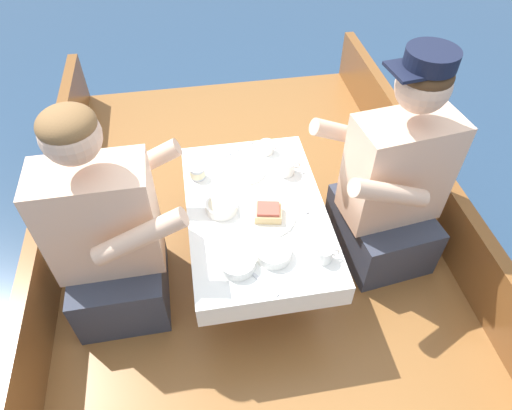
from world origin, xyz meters
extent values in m
plane|color=navy|center=(0.00, 0.00, 0.00)|extent=(60.00, 60.00, 0.00)
cube|color=brown|center=(0.00, 0.00, 0.18)|extent=(1.87, 2.97, 0.36)
cube|color=brown|center=(-0.91, 0.00, 0.51)|extent=(0.06, 2.97, 0.31)
cube|color=brown|center=(0.91, 0.00, 0.51)|extent=(0.06, 2.97, 0.31)
cylinder|color=#B2B2B7|center=(0.00, -0.09, 0.54)|extent=(0.07, 0.07, 0.36)
cube|color=brown|center=(0.00, -0.09, 0.73)|extent=(0.53, 0.84, 0.02)
cube|color=white|center=(0.00, -0.09, 0.74)|extent=(0.56, 0.87, 0.00)
cube|color=white|center=(0.00, -0.53, 0.68)|extent=(0.56, 0.00, 0.10)
cube|color=white|center=(0.00, 0.34, 0.68)|extent=(0.56, 0.00, 0.10)
cube|color=#333847|center=(-0.58, -0.15, 0.49)|extent=(0.36, 0.44, 0.26)
cube|color=beige|center=(-0.58, -0.15, 0.85)|extent=(0.40, 0.22, 0.46)
sphere|color=beige|center=(-0.58, -0.15, 1.23)|extent=(0.19, 0.19, 0.19)
ellipsoid|color=brown|center=(-0.58, -0.15, 1.27)|extent=(0.18, 0.18, 0.10)
cylinder|color=beige|center=(-0.43, 0.03, 0.93)|extent=(0.34, 0.07, 0.21)
cylinder|color=beige|center=(-0.43, -0.33, 0.93)|extent=(0.34, 0.07, 0.21)
cube|color=#333847|center=(0.58, -0.08, 0.49)|extent=(0.41, 0.48, 0.26)
cube|color=beige|center=(0.58, -0.08, 0.85)|extent=(0.42, 0.27, 0.47)
sphere|color=beige|center=(0.58, -0.08, 1.24)|extent=(0.19, 0.19, 0.19)
ellipsoid|color=#472D19|center=(0.58, -0.08, 1.28)|extent=(0.18, 0.18, 0.11)
cylinder|color=beige|center=(0.46, -0.28, 0.93)|extent=(0.34, 0.11, 0.21)
cylinder|color=beige|center=(0.41, 0.07, 0.93)|extent=(0.34, 0.11, 0.21)
cylinder|color=black|center=(0.58, -0.08, 1.34)|extent=(0.18, 0.18, 0.06)
cube|color=black|center=(0.50, -0.10, 1.31)|extent=(0.12, 0.15, 0.01)
cylinder|color=white|center=(0.04, -0.15, 0.74)|extent=(0.22, 0.22, 0.01)
cylinder|color=white|center=(-0.01, 0.13, 0.74)|extent=(0.17, 0.17, 0.01)
cube|color=#E0BC7F|center=(0.04, -0.15, 0.77)|extent=(0.12, 0.11, 0.04)
cube|color=#B74C3D|center=(0.04, -0.15, 0.79)|extent=(0.10, 0.09, 0.01)
cylinder|color=white|center=(-0.14, -0.08, 0.76)|extent=(0.13, 0.13, 0.04)
cylinder|color=beige|center=(-0.14, -0.08, 0.77)|extent=(0.11, 0.11, 0.02)
cylinder|color=white|center=(0.02, -0.35, 0.76)|extent=(0.13, 0.13, 0.04)
cylinder|color=beige|center=(0.02, -0.35, 0.77)|extent=(0.10, 0.10, 0.02)
cylinder|color=white|center=(-0.11, -0.37, 0.76)|extent=(0.13, 0.13, 0.04)
cylinder|color=beige|center=(-0.11, -0.37, 0.77)|extent=(0.11, 0.11, 0.02)
cylinder|color=white|center=(0.20, -0.39, 0.77)|extent=(0.06, 0.06, 0.06)
torus|color=white|center=(0.24, -0.39, 0.77)|extent=(0.04, 0.01, 0.04)
cylinder|color=#3D2314|center=(0.20, -0.39, 0.79)|extent=(0.05, 0.05, 0.01)
cylinder|color=white|center=(0.11, 0.25, 0.77)|extent=(0.07, 0.07, 0.05)
torus|color=white|center=(0.15, 0.25, 0.77)|extent=(0.04, 0.01, 0.04)
cylinder|color=#3D2314|center=(0.11, 0.25, 0.78)|extent=(0.06, 0.06, 0.01)
cylinder|color=white|center=(0.16, 0.10, 0.77)|extent=(0.08, 0.08, 0.06)
torus|color=white|center=(0.21, 0.10, 0.77)|extent=(0.04, 0.01, 0.04)
cylinder|color=#3D2314|center=(0.16, 0.10, 0.79)|extent=(0.07, 0.07, 0.01)
cylinder|color=silver|center=(-0.22, 0.13, 0.77)|extent=(0.06, 0.06, 0.05)
cylinder|color=beige|center=(-0.22, 0.13, 0.77)|extent=(0.07, 0.07, 0.03)
cube|color=silver|center=(-0.02, 0.29, 0.74)|extent=(0.15, 0.09, 0.00)
cube|color=silver|center=(0.17, -0.22, 0.74)|extent=(0.06, 0.17, 0.00)
ellipsoid|color=silver|center=(0.19, -0.15, 0.74)|extent=(0.04, 0.02, 0.01)
cube|color=silver|center=(-0.04, -0.44, 0.74)|extent=(0.11, 0.15, 0.00)
camera|label=1|loc=(-0.21, -1.34, 2.08)|focal=32.00mm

